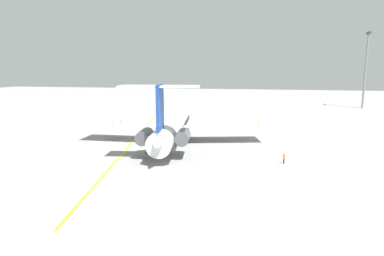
{
  "coord_description": "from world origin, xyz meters",
  "views": [
    {
      "loc": [
        69.54,
        23.71,
        14.8
      ],
      "look_at": [
        3.9,
        10.4,
        2.92
      ],
      "focal_mm": 31.4,
      "sensor_mm": 36.0,
      "label": 1
    }
  ],
  "objects_px": {
    "main_jetliner": "(172,126)",
    "safety_cone_nose": "(112,123)",
    "safety_cone_wingtip": "(121,121)",
    "light_mast": "(366,67)",
    "ground_crew_near_tail": "(284,157)",
    "ground_crew_near_nose": "(259,123)"
  },
  "relations": [
    {
      "from": "ground_crew_near_nose",
      "to": "safety_cone_wingtip",
      "type": "height_order",
      "value": "ground_crew_near_nose"
    },
    {
      "from": "main_jetliner",
      "to": "safety_cone_nose",
      "type": "height_order",
      "value": "main_jetliner"
    },
    {
      "from": "main_jetliner",
      "to": "safety_cone_nose",
      "type": "distance_m",
      "value": 29.7
    },
    {
      "from": "ground_crew_near_nose",
      "to": "ground_crew_near_tail",
      "type": "relative_size",
      "value": 1.01
    },
    {
      "from": "ground_crew_near_tail",
      "to": "safety_cone_nose",
      "type": "bearing_deg",
      "value": 97.33
    },
    {
      "from": "main_jetliner",
      "to": "ground_crew_near_nose",
      "type": "xyz_separation_m",
      "value": [
        -21.72,
        17.06,
        -2.31
      ]
    },
    {
      "from": "safety_cone_wingtip",
      "to": "main_jetliner",
      "type": "bearing_deg",
      "value": 43.07
    },
    {
      "from": "light_mast",
      "to": "safety_cone_wingtip",
      "type": "bearing_deg",
      "value": -56.71
    },
    {
      "from": "main_jetliner",
      "to": "safety_cone_wingtip",
      "type": "relative_size",
      "value": 77.56
    },
    {
      "from": "ground_crew_near_tail",
      "to": "light_mast",
      "type": "bearing_deg",
      "value": 20.72
    },
    {
      "from": "safety_cone_wingtip",
      "to": "light_mast",
      "type": "height_order",
      "value": "light_mast"
    },
    {
      "from": "ground_crew_near_nose",
      "to": "ground_crew_near_tail",
      "type": "bearing_deg",
      "value": 121.91
    },
    {
      "from": "ground_crew_near_tail",
      "to": "ground_crew_near_nose",
      "type": "bearing_deg",
      "value": 50.04
    },
    {
      "from": "ground_crew_near_tail",
      "to": "safety_cone_wingtip",
      "type": "relative_size",
      "value": 3.07
    },
    {
      "from": "ground_crew_near_nose",
      "to": "ground_crew_near_tail",
      "type": "distance_m",
      "value": 33.33
    },
    {
      "from": "ground_crew_near_tail",
      "to": "safety_cone_nose",
      "type": "distance_m",
      "value": 53.22
    },
    {
      "from": "ground_crew_near_tail",
      "to": "safety_cone_nose",
      "type": "height_order",
      "value": "ground_crew_near_tail"
    },
    {
      "from": "ground_crew_near_tail",
      "to": "safety_cone_wingtip",
      "type": "bearing_deg",
      "value": 94.28
    },
    {
      "from": "safety_cone_wingtip",
      "to": "light_mast",
      "type": "xyz_separation_m",
      "value": [
        -49.81,
        75.86,
        14.96
      ]
    },
    {
      "from": "light_mast",
      "to": "ground_crew_near_nose",
      "type": "bearing_deg",
      "value": -37.2
    },
    {
      "from": "ground_crew_near_tail",
      "to": "main_jetliner",
      "type": "bearing_deg",
      "value": 104.74
    },
    {
      "from": "main_jetliner",
      "to": "ground_crew_near_tail",
      "type": "distance_m",
      "value": 24.15
    }
  ]
}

